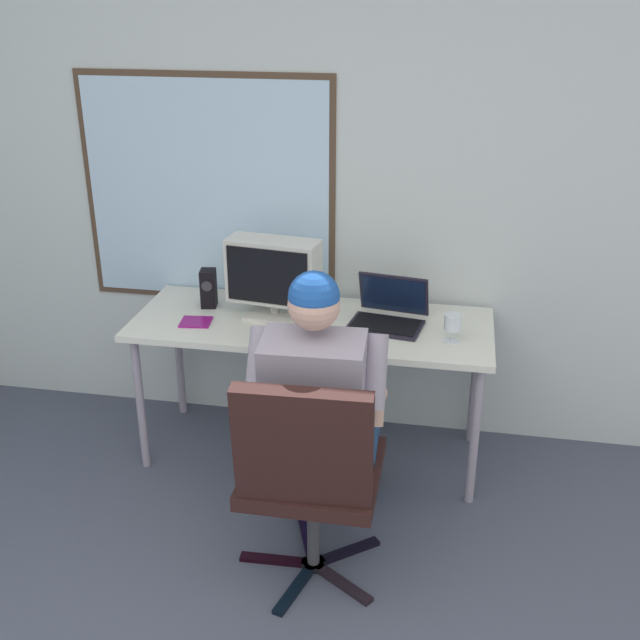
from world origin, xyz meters
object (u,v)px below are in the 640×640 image
person_seated (320,404)px  crt_monitor (273,273)px  wine_glass (453,324)px  desk (312,333)px  cd_case (196,322)px  desk_speaker (209,288)px  laptop (389,311)px  office_chair (309,467)px

person_seated → crt_monitor: (-0.35, 0.69, 0.28)m
crt_monitor → wine_glass: 0.87m
desk → cd_case: 0.55m
person_seated → cd_case: size_ratio=8.22×
desk → person_seated: 0.68m
crt_monitor → desk: bearing=-9.0°
desk → desk_speaker: 0.57m
desk → laptop: 0.38m
laptop → desk_speaker: 0.90m
cd_case → office_chair: bearing=-49.2°
person_seated → desk_speaker: (-0.70, 0.75, 0.15)m
laptop → cd_case: laptop is taller
laptop → person_seated: bearing=-105.5°
desk → laptop: bearing=8.9°
wine_glass → cd_case: 1.20m
office_chair → wine_glass: size_ratio=7.29×
crt_monitor → laptop: bearing=2.7°
desk → office_chair: 0.95m
desk → crt_monitor: 0.34m
person_seated → desk_speaker: person_seated is taller
desk → cd_case: bearing=-167.7°
laptop → cd_case: size_ratio=2.41×
desk → wine_glass: (0.66, -0.10, 0.15)m
laptop → desk_speaker: size_ratio=1.98×
crt_monitor → laptop: crt_monitor is taller
desk_speaker → cd_case: size_ratio=1.22×
person_seated → wine_glass: person_seated is taller
wine_glass → laptop: bearing=151.7°
desk → crt_monitor: crt_monitor is taller
desk → laptop: size_ratio=4.54×
crt_monitor → office_chair: bearing=-69.6°
crt_monitor → wine_glass: size_ratio=3.44×
laptop → cd_case: 0.91m
desk → desk_speaker: (-0.54, 0.09, 0.15)m
desk → person_seated: bearing=-76.4°
person_seated → cd_case: bearing=142.0°
crt_monitor → desk_speaker: (-0.35, 0.06, -0.13)m
person_seated → wine_glass: (0.50, 0.56, 0.15)m
person_seated → laptop: 0.75m
laptop → wine_glass: bearing=-28.3°
desk → person_seated: (0.16, -0.66, -0.00)m
crt_monitor → cd_case: size_ratio=2.91×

